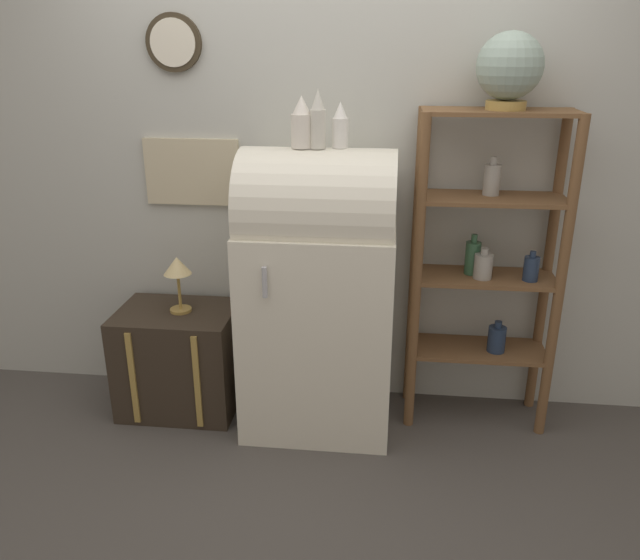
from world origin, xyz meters
TOP-DOWN VIEW (x-y plane):
  - ground_plane at (0.00, 0.00)m, footprint 12.00×12.00m
  - wall_back at (-0.00, 0.57)m, footprint 7.00×0.09m
  - refrigerator at (-0.00, 0.25)m, footprint 0.73×0.62m
  - suitcase_trunk at (-0.75, 0.29)m, footprint 0.61×0.46m
  - shelf_unit at (0.81, 0.37)m, footprint 0.72×0.31m
  - globe at (0.83, 0.37)m, footprint 0.29×0.29m
  - vase_left at (-0.07, 0.25)m, footprint 0.10×0.10m
  - vase_center at (0.00, 0.24)m, footprint 0.07×0.07m
  - vase_right at (0.10, 0.27)m, footprint 0.07×0.07m
  - desk_lamp at (-0.72, 0.29)m, footprint 0.14×0.14m

SIDE VIEW (x-z plane):
  - ground_plane at x=0.00m, z-range 0.00..0.00m
  - suitcase_trunk at x=-0.75m, z-range 0.00..0.57m
  - refrigerator at x=0.00m, z-range 0.02..1.44m
  - desk_lamp at x=-0.72m, z-range 0.64..0.94m
  - shelf_unit at x=0.81m, z-range 0.09..1.68m
  - wall_back at x=0.00m, z-range 0.00..2.70m
  - vase_right at x=0.10m, z-range 1.42..1.62m
  - vase_left at x=-0.07m, z-range 1.42..1.64m
  - vase_center at x=0.00m, z-range 1.41..1.68m
  - globe at x=0.83m, z-range 1.60..1.93m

